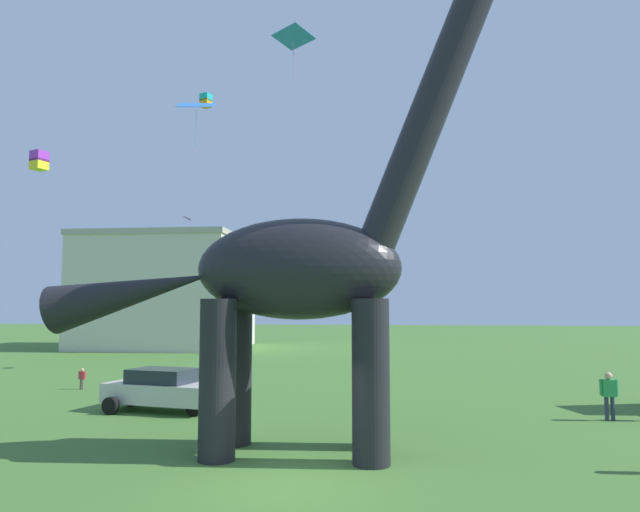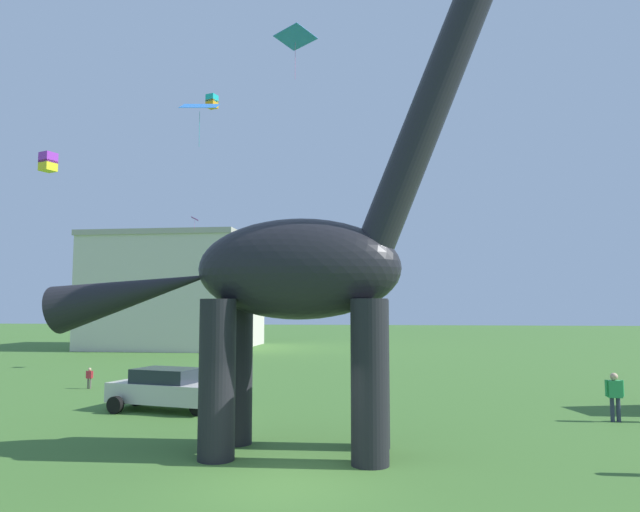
% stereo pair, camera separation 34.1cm
% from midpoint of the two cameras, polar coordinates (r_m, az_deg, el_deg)
% --- Properties ---
extents(ground_plane, '(240.00, 240.00, 0.00)m').
position_cam_midpoint_polar(ground_plane, '(13.68, -2.75, -21.23)').
color(ground_plane, '#42702D').
extents(dinosaur_sculpture, '(12.85, 2.72, 13.43)m').
position_cam_midpoint_polar(dinosaur_sculpture, '(15.79, -1.74, -1.27)').
color(dinosaur_sculpture, black).
rests_on(dinosaur_sculpture, ground_plane).
extents(parked_sedan_left, '(4.49, 2.67, 1.55)m').
position_cam_midpoint_polar(parked_sedan_left, '(23.13, -14.32, -12.38)').
color(parked_sedan_left, silver).
rests_on(parked_sedan_left, ground_plane).
extents(person_vendor_side, '(0.37, 0.16, 0.98)m').
position_cam_midpoint_polar(person_vendor_side, '(30.28, -21.21, -10.83)').
color(person_vendor_side, '#6B6056').
rests_on(person_vendor_side, ground_plane).
extents(person_photographer, '(0.61, 0.27, 1.62)m').
position_cam_midpoint_polar(person_photographer, '(22.60, 27.13, -11.71)').
color(person_photographer, '#2D3347').
rests_on(person_photographer, ground_plane).
extents(kite_near_low, '(0.95, 0.95, 1.06)m').
position_cam_midpoint_polar(kite_near_low, '(36.73, -24.69, 8.31)').
color(kite_near_low, purple).
extents(kite_drifting, '(1.56, 1.52, 1.57)m').
position_cam_midpoint_polar(kite_drifting, '(20.82, -1.92, 20.48)').
color(kite_drifting, '#287AE5').
extents(kite_far_right, '(0.61, 0.61, 0.69)m').
position_cam_midpoint_polar(kite_far_right, '(32.19, -10.16, 14.58)').
color(kite_far_right, '#19B2B7').
extents(kite_high_right, '(0.60, 0.75, 0.87)m').
position_cam_midpoint_polar(kite_high_right, '(38.44, -11.84, 3.56)').
color(kite_high_right, purple).
extents(kite_mid_center, '(1.47, 1.10, 1.80)m').
position_cam_midpoint_polar(kite_mid_center, '(22.74, -11.18, 14.12)').
color(kite_mid_center, '#287AE5').
extents(background_building_block, '(14.58, 13.88, 10.76)m').
position_cam_midpoint_polar(background_building_block, '(59.20, -13.50, -3.41)').
color(background_building_block, beige).
rests_on(background_building_block, ground_plane).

